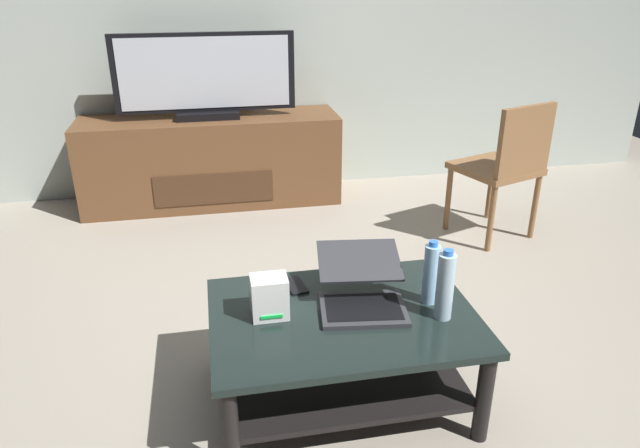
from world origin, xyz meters
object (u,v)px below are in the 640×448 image
object	(u,v)px
media_cabinet	(212,161)
laptop	(361,289)
cell_phone	(295,286)
water_bottle_far	(431,274)
coffee_table	(342,340)
tv_remote	(263,285)
dining_chair	(506,163)
router_box	(270,297)
television	(205,78)
water_bottle_near	(445,286)

from	to	relation	value
media_cabinet	laptop	size ratio (longest dim) A/B	4.17
cell_phone	water_bottle_far	bearing A→B (deg)	-33.61
water_bottle_far	coffee_table	bearing A→B (deg)	-177.45
cell_phone	tv_remote	xyz separation A→B (m)	(-0.13, 0.02, 0.01)
dining_chair	water_bottle_far	size ratio (longest dim) A/B	3.36
coffee_table	cell_phone	size ratio (longest dim) A/B	7.16
coffee_table	dining_chair	world-z (taller)	dining_chair
cell_phone	tv_remote	world-z (taller)	tv_remote
dining_chair	water_bottle_far	xyz separation A→B (m)	(-0.98, -1.28, 0.03)
router_box	water_bottle_far	world-z (taller)	water_bottle_far
router_box	media_cabinet	bearing A→B (deg)	94.26
dining_chair	water_bottle_far	bearing A→B (deg)	-127.35
dining_chair	laptop	distance (m)	1.75
tv_remote	water_bottle_far	bearing A→B (deg)	3.16
dining_chair	router_box	distance (m)	2.04
water_bottle_far	laptop	bearing A→B (deg)	170.69
television	dining_chair	xyz separation A→B (m)	(1.77, -0.97, -0.41)
media_cabinet	cell_phone	world-z (taller)	media_cabinet
water_bottle_far	tv_remote	size ratio (longest dim) A/B	1.63
water_bottle_far	tv_remote	world-z (taller)	water_bottle_far
router_box	cell_phone	distance (m)	0.24
television	water_bottle_near	size ratio (longest dim) A/B	4.37
router_box	tv_remote	size ratio (longest dim) A/B	1.01
media_cabinet	tv_remote	world-z (taller)	media_cabinet
water_bottle_far	water_bottle_near	bearing A→B (deg)	-84.75
laptop	water_bottle_near	distance (m)	0.32
dining_chair	laptop	bearing A→B (deg)	-135.03
television	dining_chair	size ratio (longest dim) A/B	1.39
cell_phone	coffee_table	bearing A→B (deg)	-67.72
dining_chair	cell_phone	xyz separation A→B (m)	(-1.47, -1.07, -0.09)
dining_chair	router_box	size ratio (longest dim) A/B	5.42
media_cabinet	water_bottle_far	bearing A→B (deg)	-70.86
laptop	cell_phone	world-z (taller)	laptop
television	water_bottle_far	xyz separation A→B (m)	(0.79, -2.25, -0.38)
dining_chair	laptop	size ratio (longest dim) A/B	2.01
television	laptop	xyz separation A→B (m)	(0.53, -2.21, -0.44)
coffee_table	water_bottle_near	xyz separation A→B (m)	(0.36, -0.10, 0.26)
dining_chair	tv_remote	distance (m)	1.91
dining_chair	water_bottle_near	distance (m)	1.70
television	water_bottle_near	distance (m)	2.52
laptop	tv_remote	distance (m)	0.41
router_box	water_bottle_far	distance (m)	0.62
coffee_table	media_cabinet	xyz separation A→B (m)	(-0.44, 2.29, 0.04)
laptop	media_cabinet	bearing A→B (deg)	103.28
media_cabinet	cell_phone	xyz separation A→B (m)	(0.29, -2.06, 0.09)
television	media_cabinet	bearing A→B (deg)	90.00
media_cabinet	tv_remote	bearing A→B (deg)	-85.36
media_cabinet	water_bottle_near	distance (m)	2.53
laptop	tv_remote	world-z (taller)	laptop
water_bottle_far	cell_phone	bearing A→B (deg)	156.65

